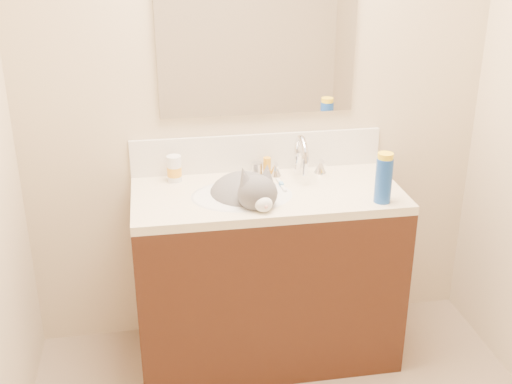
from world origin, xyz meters
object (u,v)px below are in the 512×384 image
object	(u,v)px
spray_can	(384,180)
faucet	(300,160)
silver_jar	(257,169)
amber_bottle	(267,167)
pill_bottle	(174,169)
vanity_cabinet	(267,278)
basin	(242,210)
cat	(247,198)

from	to	relation	value
spray_can	faucet	bearing A→B (deg)	130.19
silver_jar	amber_bottle	distance (m)	0.05
pill_bottle	faucet	bearing A→B (deg)	-5.10
vanity_cabinet	faucet	size ratio (longest dim) A/B	4.29
vanity_cabinet	basin	xyz separation A→B (m)	(-0.12, -0.03, 0.38)
spray_can	silver_jar	bearing A→B (deg)	139.85
cat	pill_bottle	size ratio (longest dim) A/B	3.89
cat	vanity_cabinet	bearing A→B (deg)	1.75
cat	spray_can	world-z (taller)	spray_can
cat	amber_bottle	size ratio (longest dim) A/B	5.28
pill_bottle	spray_can	world-z (taller)	spray_can
vanity_cabinet	amber_bottle	distance (m)	0.53
vanity_cabinet	silver_jar	size ratio (longest dim) A/B	20.09
basin	amber_bottle	size ratio (longest dim) A/B	5.02
faucet	amber_bottle	distance (m)	0.16
faucet	silver_jar	xyz separation A→B (m)	(-0.19, 0.07, -0.06)
vanity_cabinet	cat	bearing A→B (deg)	-166.50
vanity_cabinet	faucet	distance (m)	0.58
spray_can	basin	bearing A→B (deg)	163.98
vanity_cabinet	silver_jar	bearing A→B (deg)	93.61
amber_bottle	spray_can	world-z (taller)	spray_can
basin	spray_can	xyz separation A→B (m)	(0.58, -0.17, 0.17)
vanity_cabinet	pill_bottle	world-z (taller)	pill_bottle
basin	amber_bottle	xyz separation A→B (m)	(0.15, 0.21, 0.11)
pill_bottle	amber_bottle	world-z (taller)	pill_bottle
faucet	cat	xyz separation A→B (m)	(-0.28, -0.16, -0.11)
vanity_cabinet	basin	distance (m)	0.40
pill_bottle	spray_can	distance (m)	0.95
basin	faucet	bearing A→B (deg)	29.12
spray_can	amber_bottle	bearing A→B (deg)	138.48
cat	amber_bottle	xyz separation A→B (m)	(0.13, 0.21, 0.06)
cat	silver_jar	world-z (taller)	cat
cat	spray_can	xyz separation A→B (m)	(0.56, -0.17, 0.12)
silver_jar	spray_can	xyz separation A→B (m)	(0.48, -0.40, 0.07)
faucet	silver_jar	world-z (taller)	faucet
cat	spray_can	distance (m)	0.60
basin	amber_bottle	bearing A→B (deg)	54.55
basin	cat	bearing A→B (deg)	16.08
vanity_cabinet	silver_jar	distance (m)	0.52
pill_bottle	amber_bottle	xyz separation A→B (m)	(0.43, -0.01, -0.02)
silver_jar	amber_bottle	size ratio (longest dim) A/B	0.67
pill_bottle	silver_jar	size ratio (longest dim) A/B	2.04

